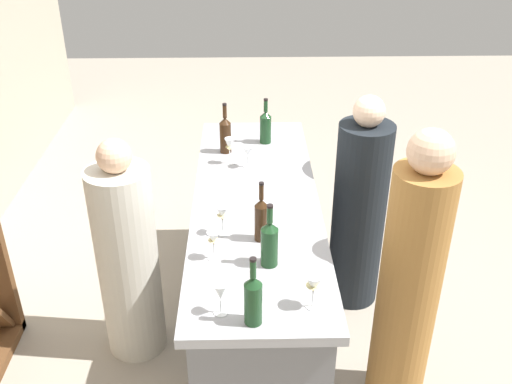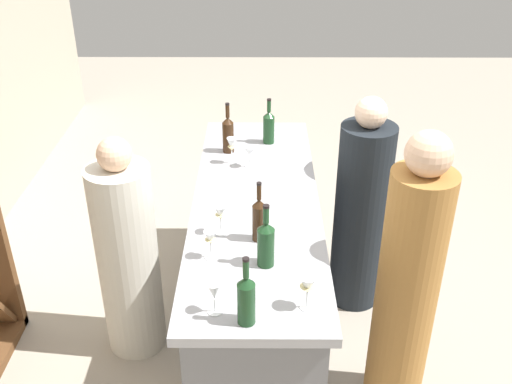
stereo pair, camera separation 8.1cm
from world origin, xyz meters
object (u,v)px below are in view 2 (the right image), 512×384
at_px(wine_glass_near_right, 232,146).
at_px(wine_glass_far_center, 220,214).
at_px(wine_bottle_second_right_amber_brown, 228,134).
at_px(wine_bottle_leftmost_olive_green, 246,298).
at_px(person_center_guest, 361,214).
at_px(person_left_guest, 407,289).
at_px(wine_glass_far_left, 214,293).
at_px(person_server_behind, 128,258).
at_px(wine_glass_near_center, 250,152).
at_px(wine_bottle_rightmost_olive_green, 269,126).
at_px(wine_bottle_center_amber_brown, 259,218).
at_px(wine_glass_near_left, 308,286).
at_px(wine_glass_far_right, 210,239).
at_px(wine_bottle_second_left_olive_green, 266,242).

height_order(wine_glass_near_right, wine_glass_far_center, wine_glass_near_right).
xyz_separation_m(wine_bottle_second_right_amber_brown, wine_glass_far_center, (-0.98, -0.01, -0.02)).
xyz_separation_m(wine_bottle_leftmost_olive_green, person_center_guest, (1.36, -0.71, -0.43)).
distance_m(wine_bottle_second_right_amber_brown, person_left_guest, 1.56).
bearing_deg(wine_glass_far_left, person_server_behind, 34.17).
xyz_separation_m(wine_glass_near_center, wine_glass_near_right, (0.05, 0.11, 0.02)).
bearing_deg(wine_glass_near_center, wine_bottle_rightmost_olive_green, -18.80).
height_order(wine_bottle_center_amber_brown, wine_bottle_second_right_amber_brown, wine_bottle_second_right_amber_brown).
height_order(wine_bottle_rightmost_olive_green, wine_glass_near_right, wine_bottle_rightmost_olive_green).
height_order(wine_bottle_second_right_amber_brown, wine_bottle_rightmost_olive_green, wine_bottle_second_right_amber_brown).
bearing_deg(wine_glass_near_left, wine_glass_far_right, 50.22).
distance_m(wine_bottle_leftmost_olive_green, wine_glass_near_center, 1.43).
height_order(wine_glass_near_right, wine_glass_far_left, wine_glass_near_right).
height_order(wine_bottle_center_amber_brown, wine_glass_far_right, wine_bottle_center_amber_brown).
relative_size(wine_glass_near_left, wine_glass_far_center, 1.04).
height_order(wine_glass_far_center, wine_glass_far_right, wine_glass_far_center).
bearing_deg(wine_glass_far_right, wine_bottle_center_amber_brown, -55.65).
distance_m(wine_bottle_leftmost_olive_green, wine_glass_near_right, 1.49).
relative_size(wine_bottle_leftmost_olive_green, wine_glass_near_right, 1.90).
distance_m(wine_bottle_rightmost_olive_green, person_center_guest, 0.85).
bearing_deg(wine_bottle_rightmost_olive_green, wine_bottle_second_right_amber_brown, 118.29).
xyz_separation_m(wine_bottle_second_left_olive_green, person_server_behind, (0.51, 0.80, -0.46)).
bearing_deg(person_server_behind, wine_glass_far_left, -55.64).
bearing_deg(wine_glass_near_left, wine_glass_near_center, 11.28).
distance_m(wine_glass_far_left, person_server_behind, 1.12).
distance_m(wine_glass_far_center, person_left_guest, 1.02).
height_order(wine_bottle_leftmost_olive_green, wine_glass_far_left, wine_bottle_leftmost_olive_green).
bearing_deg(person_center_guest, person_left_guest, 115.25).
height_order(wine_bottle_second_right_amber_brown, wine_glass_near_left, wine_bottle_second_right_amber_brown).
bearing_deg(wine_bottle_leftmost_olive_green, wine_glass_far_left, 65.88).
xyz_separation_m(wine_bottle_leftmost_olive_green, wine_bottle_rightmost_olive_green, (1.79, -0.12, -0.01)).
bearing_deg(wine_glass_near_left, person_center_guest, -19.61).
bearing_deg(wine_glass_far_right, person_center_guest, -44.76).
bearing_deg(wine_bottle_second_left_olive_green, person_center_guest, -33.33).
distance_m(wine_bottle_leftmost_olive_green, wine_bottle_center_amber_brown, 0.62).
bearing_deg(wine_bottle_rightmost_olive_green, wine_glass_far_left, 171.67).
bearing_deg(wine_glass_near_center, person_server_behind, 126.20).
bearing_deg(wine_bottle_rightmost_olive_green, wine_bottle_center_amber_brown, 176.85).
xyz_separation_m(wine_glass_far_right, person_center_guest, (0.90, -0.89, -0.41)).
relative_size(wine_bottle_second_left_olive_green, person_left_guest, 0.20).
xyz_separation_m(wine_bottle_second_left_olive_green, wine_glass_far_right, (0.05, 0.27, -0.02)).
xyz_separation_m(wine_glass_near_center, wine_glass_far_right, (-0.97, 0.17, 0.01)).
distance_m(wine_bottle_second_right_amber_brown, wine_glass_far_left, 1.59).
relative_size(wine_bottle_rightmost_olive_green, wine_glass_far_left, 2.08).
height_order(wine_glass_near_left, person_server_behind, person_server_behind).
relative_size(wine_bottle_center_amber_brown, wine_glass_far_right, 2.18).
height_order(wine_glass_far_center, person_server_behind, person_server_behind).
distance_m(wine_glass_far_left, person_center_guest, 1.60).
height_order(wine_glass_near_right, person_left_guest, person_left_guest).
height_order(wine_bottle_leftmost_olive_green, wine_glass_near_right, wine_bottle_leftmost_olive_green).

